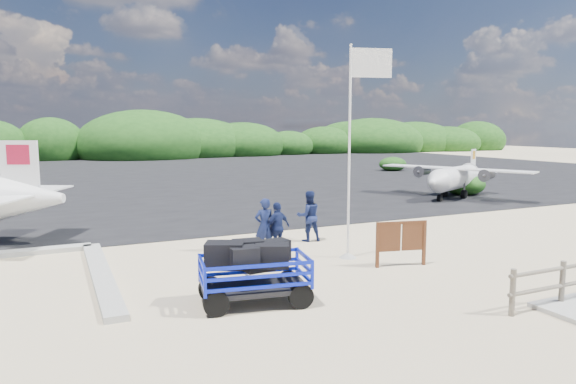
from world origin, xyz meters
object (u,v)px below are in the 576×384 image
(crew_a, at_px, (264,226))
(crew_b, at_px, (309,216))
(baggage_cart, at_px, (255,304))
(aircraft_large, at_px, (285,173))
(crew_c, at_px, (278,228))
(flagpole, at_px, (348,258))
(signboard, at_px, (400,266))

(crew_a, bearing_deg, crew_b, -153.07)
(baggage_cart, distance_m, aircraft_large, 32.10)
(crew_c, distance_m, aircraft_large, 27.43)
(flagpole, relative_size, crew_b, 3.59)
(flagpole, relative_size, crew_a, 3.62)
(crew_a, bearing_deg, flagpole, 144.76)
(crew_b, xyz_separation_m, crew_c, (-1.63, -1.09, -0.07))
(flagpole, xyz_separation_m, crew_a, (-2.07, 1.54, 0.86))
(crew_b, height_order, crew_c, crew_b)
(crew_c, bearing_deg, signboard, 112.34)
(crew_b, distance_m, aircraft_large, 25.78)
(crew_a, distance_m, crew_c, 0.42)
(crew_a, xyz_separation_m, aircraft_large, (11.96, 24.75, -0.86))
(crew_a, height_order, crew_c, crew_a)
(baggage_cart, distance_m, crew_b, 6.56)
(crew_b, bearing_deg, baggage_cart, 61.16)
(signboard, distance_m, crew_c, 3.90)
(signboard, bearing_deg, flagpole, 133.09)
(signboard, bearing_deg, crew_a, 146.97)
(crew_b, height_order, aircraft_large, aircraft_large)
(flagpole, distance_m, signboard, 1.68)
(flagpole, distance_m, crew_a, 2.72)
(flagpole, bearing_deg, aircraft_large, 69.39)
(baggage_cart, relative_size, crew_a, 1.48)
(signboard, height_order, crew_a, crew_a)
(crew_c, bearing_deg, aircraft_large, -133.98)
(crew_b, bearing_deg, flagpole, 99.72)
(crew_c, bearing_deg, crew_a, -35.69)
(crew_a, relative_size, crew_b, 0.99)
(signboard, relative_size, crew_b, 0.92)
(signboard, bearing_deg, crew_b, 115.31)
(crew_a, xyz_separation_m, crew_b, (2.03, 0.97, 0.01))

